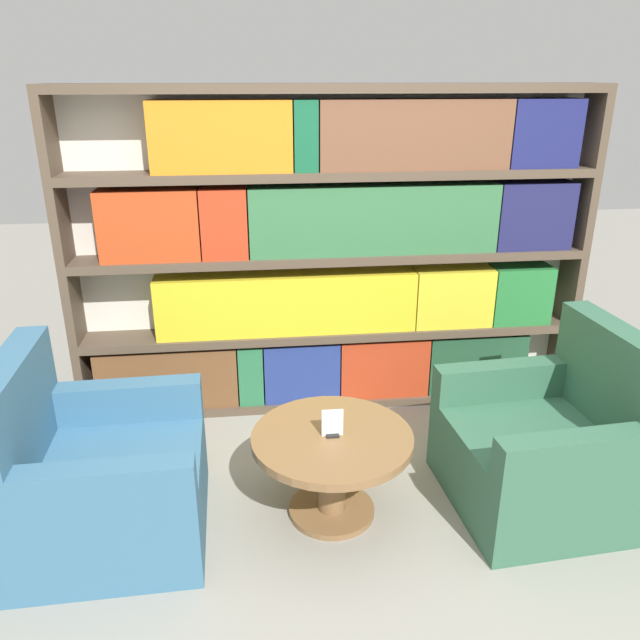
# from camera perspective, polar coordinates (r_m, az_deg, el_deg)

# --- Properties ---
(ground_plane) EXTENTS (14.00, 14.00, 0.00)m
(ground_plane) POSITION_cam_1_polar(r_m,az_deg,el_deg) (2.99, 4.77, -20.01)
(ground_plane) COLOR gray
(bookshelf) EXTENTS (3.10, 0.30, 1.94)m
(bookshelf) POSITION_cam_1_polar(r_m,az_deg,el_deg) (3.77, 1.73, 5.67)
(bookshelf) COLOR silver
(bookshelf) RESTS_ON ground_plane
(armchair_left) EXTENTS (0.85, 0.84, 0.89)m
(armchair_left) POSITION_cam_1_polar(r_m,az_deg,el_deg) (3.04, -19.63, -13.55)
(armchair_left) COLOR #386684
(armchair_left) RESTS_ON ground_plane
(armchair_right) EXTENTS (0.88, 0.87, 0.89)m
(armchair_right) POSITION_cam_1_polar(r_m,az_deg,el_deg) (3.27, 20.21, -10.93)
(armchair_right) COLOR #336047
(armchair_right) RESTS_ON ground_plane
(coffee_table) EXTENTS (0.75, 0.75, 0.43)m
(coffee_table) POSITION_cam_1_polar(r_m,az_deg,el_deg) (2.99, 1.11, -12.47)
(coffee_table) COLOR brown
(coffee_table) RESTS_ON ground_plane
(table_sign) EXTENTS (0.10, 0.06, 0.13)m
(table_sign) POSITION_cam_1_polar(r_m,az_deg,el_deg) (2.89, 1.13, -9.55)
(table_sign) COLOR black
(table_sign) RESTS_ON coffee_table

